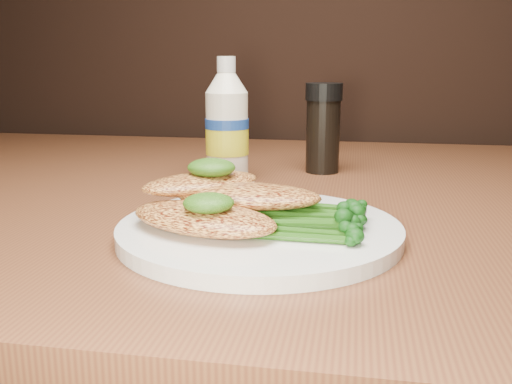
# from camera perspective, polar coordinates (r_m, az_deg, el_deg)

# --- Properties ---
(plate) EXTENTS (0.24, 0.24, 0.01)m
(plate) POSITION_cam_1_polar(r_m,az_deg,el_deg) (0.48, 0.36, -3.91)
(plate) COLOR white
(plate) RESTS_ON dining_table
(chicken_front) EXTENTS (0.15, 0.11, 0.02)m
(chicken_front) POSITION_cam_1_polar(r_m,az_deg,el_deg) (0.46, -5.38, -2.66)
(chicken_front) COLOR #F7A94E
(chicken_front) RESTS_ON plate
(chicken_mid) EXTENTS (0.13, 0.07, 0.02)m
(chicken_mid) POSITION_cam_1_polar(r_m,az_deg,el_deg) (0.49, -0.92, -0.39)
(chicken_mid) COLOR #F7A94E
(chicken_mid) RESTS_ON plate
(chicken_back) EXTENTS (0.12, 0.12, 0.02)m
(chicken_back) POSITION_cam_1_polar(r_m,az_deg,el_deg) (0.52, -5.56, 0.91)
(chicken_back) COLOR #F7A94E
(chicken_back) RESTS_ON plate
(pesto_front) EXTENTS (0.05, 0.05, 0.02)m
(pesto_front) POSITION_cam_1_polar(r_m,az_deg,el_deg) (0.44, -4.84, -1.12)
(pesto_front) COLOR #143608
(pesto_front) RESTS_ON chicken_front
(pesto_back) EXTENTS (0.05, 0.05, 0.02)m
(pesto_back) POSITION_cam_1_polar(r_m,az_deg,el_deg) (0.51, -4.55, 2.50)
(pesto_back) COLOR #143608
(pesto_back) RESTS_ON chicken_back
(broccolini_bundle) EXTENTS (0.13, 0.11, 0.02)m
(broccolini_bundle) POSITION_cam_1_polar(r_m,az_deg,el_deg) (0.47, 4.82, -2.34)
(broccolini_bundle) COLOR #225312
(broccolini_bundle) RESTS_ON plate
(mayo_bottle) EXTENTS (0.07, 0.07, 0.15)m
(mayo_bottle) POSITION_cam_1_polar(r_m,az_deg,el_deg) (0.70, -2.97, 7.37)
(mayo_bottle) COLOR white
(mayo_bottle) RESTS_ON dining_table
(pepper_grinder) EXTENTS (0.06, 0.06, 0.12)m
(pepper_grinder) POSITION_cam_1_polar(r_m,az_deg,el_deg) (0.76, 6.83, 6.44)
(pepper_grinder) COLOR black
(pepper_grinder) RESTS_ON dining_table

